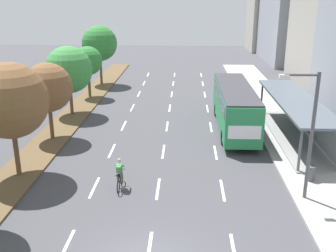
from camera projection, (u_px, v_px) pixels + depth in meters
median_strip at (74, 114)px, 34.62m from camera, size 2.60×52.00×0.12m
sidewalk_right at (276, 117)px, 33.89m from camera, size 4.50×52.00×0.15m
lane_divider_left at (124, 126)px, 31.82m from camera, size 0.14×45.46×0.01m
lane_divider_center at (167, 126)px, 31.67m from camera, size 0.14×45.46×0.01m
lane_divider_right at (211, 127)px, 31.53m from camera, size 0.14×45.46×0.01m
bus_shelter at (298, 114)px, 28.33m from camera, size 2.90×13.08×2.86m
bus at (235, 103)px, 30.48m from camera, size 2.54×11.29×3.37m
cyclist at (120, 175)px, 21.31m from camera, size 0.46×1.82×1.71m
median_tree_second at (10, 101)px, 21.52m from camera, size 4.21×4.21×6.53m
median_tree_third at (48, 88)px, 27.58m from camera, size 3.46×3.46×5.49m
median_tree_fourth at (69, 70)px, 33.40m from camera, size 3.99×3.99×5.88m
median_tree_fifth at (88, 61)px, 39.31m from camera, size 2.88×2.88×5.10m
median_tree_farthest at (99, 43)px, 44.84m from camera, size 4.00×4.00×6.66m
streetlight at (309, 128)px, 19.11m from camera, size 1.91×0.24×6.50m
trash_bin at (310, 173)px, 22.05m from camera, size 0.52×0.52×0.85m
building_tall_right at (277, 12)px, 72.62m from camera, size 9.67×8.76×14.12m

